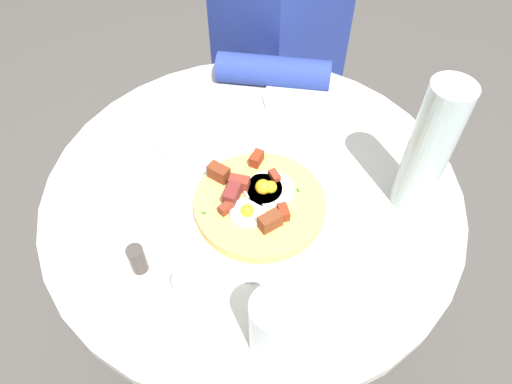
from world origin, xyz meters
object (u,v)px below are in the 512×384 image
(person_seated, at_px, (282,90))
(breakfast_pizza, at_px, (259,202))
(water_bottle, at_px, (429,150))
(dining_table, at_px, (253,237))
(bread_plate, at_px, (304,98))
(knife, at_px, (184,122))
(pizza_plate, at_px, (260,210))
(salt_shaker, at_px, (182,287))
(water_glass, at_px, (273,326))
(pepper_shaker, at_px, (137,259))
(fork, at_px, (196,129))

(person_seated, bearing_deg, breakfast_pizza, 30.39)
(water_bottle, bearing_deg, dining_table, -58.81)
(bread_plate, relative_size, water_bottle, 0.69)
(water_bottle, bearing_deg, person_seated, -124.44)
(breakfast_pizza, distance_m, water_bottle, 0.30)
(dining_table, bearing_deg, knife, -102.54)
(pizza_plate, distance_m, salt_shaker, 0.21)
(water_glass, distance_m, water_bottle, 0.39)
(salt_shaker, bearing_deg, water_glass, 97.38)
(knife, height_order, pepper_shaker, pepper_shaker)
(fork, bearing_deg, water_bottle, -73.07)
(knife, distance_m, water_glass, 0.52)
(dining_table, height_order, fork, fork)
(fork, bearing_deg, pepper_shaker, -151.25)
(dining_table, bearing_deg, pizza_plate, 49.35)
(person_seated, xyz_separation_m, water_glass, (0.75, 0.49, 0.31))
(pepper_shaker, bearing_deg, breakfast_pizza, 158.00)
(breakfast_pizza, bearing_deg, fork, -110.69)
(knife, bearing_deg, water_bottle, -74.31)
(water_bottle, bearing_deg, knife, -77.67)
(water_bottle, bearing_deg, salt_shaker, -26.90)
(breakfast_pizza, xyz_separation_m, bread_plate, (-0.31, -0.10, -0.02))
(dining_table, bearing_deg, salt_shaker, 11.31)
(dining_table, distance_m, person_seated, 0.60)
(breakfast_pizza, bearing_deg, water_glass, 41.24)
(person_seated, xyz_separation_m, pizza_plate, (0.56, 0.33, 0.25))
(person_seated, distance_m, water_glass, 0.95)
(breakfast_pizza, distance_m, pepper_shaker, 0.23)
(dining_table, relative_size, pizza_plate, 2.71)
(pizza_plate, relative_size, fork, 1.64)
(water_bottle, relative_size, salt_shaker, 4.84)
(water_glass, bearing_deg, water_bottle, 173.37)
(fork, bearing_deg, bread_plate, -26.19)
(dining_table, distance_m, pizza_plate, 0.19)
(bread_plate, height_order, knife, bread_plate)
(pepper_shaker, bearing_deg, pizza_plate, 157.36)
(dining_table, relative_size, bread_plate, 4.36)
(water_glass, bearing_deg, dining_table, -137.42)
(dining_table, bearing_deg, person_seated, -151.36)
(person_seated, bearing_deg, pizza_plate, 30.56)
(person_seated, relative_size, water_bottle, 4.29)
(fork, xyz_separation_m, knife, (-0.00, -0.04, 0.00))
(salt_shaker, xyz_separation_m, pepper_shaker, (0.01, -0.09, 0.00))
(pizza_plate, relative_size, water_bottle, 1.12)
(fork, xyz_separation_m, salt_shaker, (0.30, 0.24, 0.02))
(pepper_shaker, bearing_deg, person_seated, -162.67)
(bread_plate, bearing_deg, fork, -29.56)
(bread_plate, bearing_deg, water_bottle, 69.49)
(pizza_plate, xyz_separation_m, water_bottle, (-0.19, 0.21, 0.13))
(dining_table, bearing_deg, pepper_shaker, -9.47)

